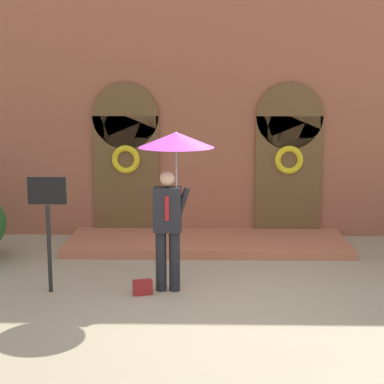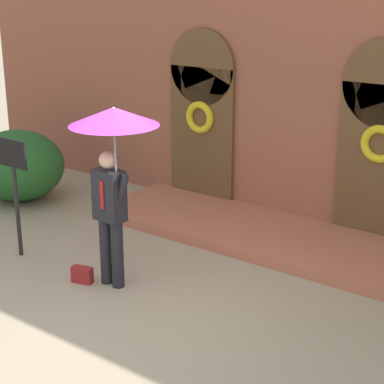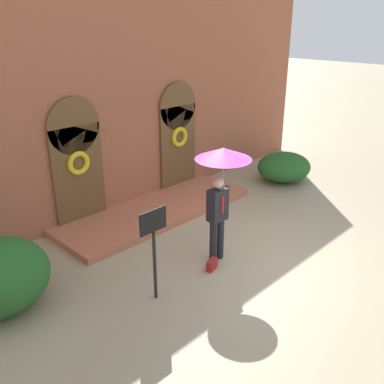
{
  "view_description": "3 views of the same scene",
  "coord_description": "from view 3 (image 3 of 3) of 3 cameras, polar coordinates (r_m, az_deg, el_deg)",
  "views": [
    {
      "loc": [
        -0.02,
        -8.64,
        3.1
      ],
      "look_at": [
        -0.24,
        1.18,
        1.37
      ],
      "focal_mm": 60.0,
      "sensor_mm": 36.0,
      "label": 1
    },
    {
      "loc": [
        4.79,
        -4.98,
        3.78
      ],
      "look_at": [
        -0.03,
        1.5,
        1.12
      ],
      "focal_mm": 60.0,
      "sensor_mm": 36.0,
      "label": 2
    },
    {
      "loc": [
        -6.39,
        -4.5,
        4.66
      ],
      "look_at": [
        -0.5,
        1.3,
        1.25
      ],
      "focal_mm": 40.0,
      "sensor_mm": 36.0,
      "label": 3
    }
  ],
  "objects": [
    {
      "name": "shrub_right",
      "position": [
        13.28,
        12.16,
        3.3
      ],
      "size": [
        1.72,
        1.53,
        0.84
      ],
      "primitive_type": "ellipsoid",
      "color": "#235B23",
      "rests_on": "ground"
    },
    {
      "name": "ground_plane",
      "position": [
        9.1,
        8.13,
        -8.62
      ],
      "size": [
        80.0,
        80.0,
        0.0
      ],
      "primitive_type": "plane",
      "color": "tan"
    },
    {
      "name": "person_with_umbrella",
      "position": [
        8.22,
        3.99,
        2.84
      ],
      "size": [
        1.1,
        1.1,
        2.36
      ],
      "color": "black",
      "rests_on": "ground"
    },
    {
      "name": "building_facade",
      "position": [
        10.94,
        -9.08,
        11.72
      ],
      "size": [
        14.0,
        2.3,
        5.6
      ],
      "color": "#9E563D",
      "rests_on": "ground"
    },
    {
      "name": "handbag",
      "position": [
        8.57,
        2.67,
        -9.65
      ],
      "size": [
        0.3,
        0.19,
        0.22
      ],
      "primitive_type": "cube",
      "rotation": [
        0.0,
        0.0,
        0.27
      ],
      "color": "maroon",
      "rests_on": "ground"
    },
    {
      "name": "sign_post",
      "position": [
        7.28,
        -5.12,
        -6.38
      ],
      "size": [
        0.56,
        0.06,
        1.72
      ],
      "color": "black",
      "rests_on": "ground"
    }
  ]
}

